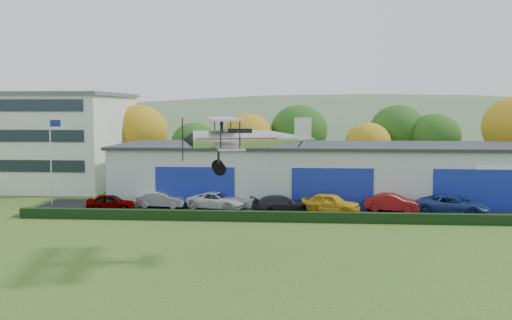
# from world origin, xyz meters

# --- Properties ---
(ground) EXTENTS (300.00, 300.00, 0.00)m
(ground) POSITION_xyz_m (0.00, 0.00, 0.00)
(ground) COLOR #3B551B
(ground) RESTS_ON ground
(apron) EXTENTS (48.00, 9.00, 0.05)m
(apron) POSITION_xyz_m (3.00, 21.00, 0.03)
(apron) COLOR black
(apron) RESTS_ON ground
(hedge) EXTENTS (46.00, 0.60, 0.80)m
(hedge) POSITION_xyz_m (3.00, 16.20, 0.40)
(hedge) COLOR black
(hedge) RESTS_ON ground
(hangar) EXTENTS (40.60, 12.60, 5.30)m
(hangar) POSITION_xyz_m (5.00, 27.98, 2.66)
(hangar) COLOR #B2B7BC
(hangar) RESTS_ON ground
(office_block) EXTENTS (20.60, 15.60, 10.40)m
(office_block) POSITION_xyz_m (-28.00, 35.00, 5.21)
(office_block) COLOR silver
(office_block) RESTS_ON ground
(flagpole) EXTENTS (1.05, 0.10, 8.00)m
(flagpole) POSITION_xyz_m (-19.88, 22.00, 4.78)
(flagpole) COLOR silver
(flagpole) RESTS_ON ground
(tree_belt) EXTENTS (75.70, 13.22, 10.12)m
(tree_belt) POSITION_xyz_m (0.85, 40.62, 5.61)
(tree_belt) COLOR #3D2614
(tree_belt) RESTS_ON ground
(distant_hills) EXTENTS (430.00, 196.00, 56.00)m
(distant_hills) POSITION_xyz_m (-4.38, 140.00, -13.05)
(distant_hills) COLOR #4C6642
(distant_hills) RESTS_ON ground
(car_0) EXTENTS (4.13, 1.87, 1.38)m
(car_0) POSITION_xyz_m (-13.86, 19.83, 0.74)
(car_0) COLOR gray
(car_0) RESTS_ON apron
(car_1) EXTENTS (4.43, 1.81, 1.43)m
(car_1) POSITION_xyz_m (-9.90, 21.55, 0.76)
(car_1) COLOR silver
(car_1) RESTS_ON apron
(car_2) EXTENTS (5.50, 3.50, 1.41)m
(car_2) POSITION_xyz_m (-4.97, 21.33, 0.76)
(car_2) COLOR silver
(car_2) RESTS_ON apron
(car_3) EXTENTS (5.37, 3.90, 1.44)m
(car_3) POSITION_xyz_m (0.66, 19.90, 0.77)
(car_3) COLOR black
(car_3) RESTS_ON apron
(car_4) EXTENTS (5.21, 3.47, 1.65)m
(car_4) POSITION_xyz_m (4.79, 20.06, 0.87)
(car_4) COLOR gold
(car_4) RESTS_ON apron
(car_5) EXTENTS (4.85, 2.81, 1.51)m
(car_5) POSITION_xyz_m (10.01, 20.99, 0.81)
(car_5) COLOR maroon
(car_5) RESTS_ON apron
(car_6) EXTENTS (6.32, 4.57, 1.60)m
(car_6) POSITION_xyz_m (14.77, 20.11, 0.85)
(car_6) COLOR navy
(car_6) RESTS_ON apron
(biplane) EXTENTS (7.57, 8.63, 3.21)m
(biplane) POSITION_xyz_m (-1.13, 5.10, 7.09)
(biplane) COLOR silver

